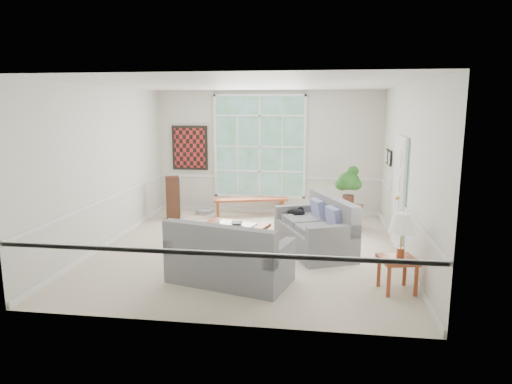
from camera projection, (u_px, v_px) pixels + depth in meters
The scene contains 24 objects.
floor at pixel (249, 249), 8.50m from camera, with size 5.50×6.00×0.01m, color beige.
ceiling at pixel (249, 84), 7.94m from camera, with size 5.50×6.00×0.02m, color white.
wall_back at pixel (268, 153), 11.14m from camera, with size 5.50×0.02×3.00m, color silver.
wall_front at pixel (209, 204), 5.30m from camera, with size 5.50×0.02×3.00m, color silver.
wall_left at pixel (105, 167), 8.59m from camera, with size 0.02×6.00×3.00m, color silver.
wall_right at pixel (407, 172), 7.84m from camera, with size 0.02×6.00×3.00m, color silver.
window_back at pixel (260, 147), 11.10m from camera, with size 2.30×0.08×2.40m, color white.
entry_door at pixel (397, 192), 8.51m from camera, with size 0.08×0.90×2.10m, color white.
door_sidelight at pixel (403, 193), 7.88m from camera, with size 0.08×0.26×1.90m, color white.
wall_art at pixel (190, 148), 11.34m from camera, with size 0.90×0.06×1.10m, color #5B1716.
wall_frame_near at pixel (390, 158), 9.54m from camera, with size 0.04×0.26×0.32m, color black.
wall_frame_far at pixel (387, 156), 9.93m from camera, with size 0.04×0.26×0.32m, color black.
loveseat_right at pixel (314, 225), 8.32m from camera, with size 0.94×1.82×0.99m, color slate.
loveseat_front at pixel (230, 251), 6.86m from camera, with size 1.77×0.92×0.96m, color slate.
coffee_table at pixel (235, 235), 8.61m from camera, with size 1.19×0.65×0.44m, color #984221.
pewter_bowl at pixel (237, 223), 8.49m from camera, with size 0.29×0.29×0.07m, color #9C9CA1.
window_bench at pixel (250, 207), 11.09m from camera, with size 1.78×0.35×0.42m, color #984221.
end_table at pixel (348, 217), 9.89m from camera, with size 0.51×0.51×0.51m, color #984221.
houseplant at pixel (349, 185), 9.83m from camera, with size 0.50×0.50×0.85m, color #24581F, non-canonical shape.
side_table at pixel (397, 274), 6.53m from camera, with size 0.49×0.49×0.50m, color #984221.
table_lamp at pixel (402, 236), 6.42m from camera, with size 0.38×0.38×0.65m, color white, non-canonical shape.
pet_bed at pixel (204, 211), 11.27m from camera, with size 0.41×0.41×0.12m, color gray.
floor_speaker at pixel (173, 197), 10.75m from camera, with size 0.31×0.25×1.01m, color #432317.
cat at pixel (296, 212), 8.88m from camera, with size 0.35×0.25×0.16m, color black.
Camera 1 is at (1.26, -8.05, 2.62)m, focal length 32.00 mm.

